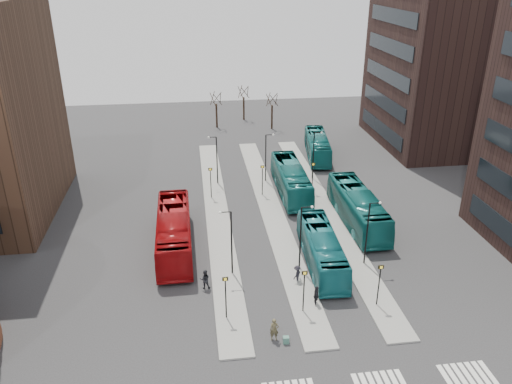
{
  "coord_description": "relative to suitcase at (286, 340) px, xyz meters",
  "views": [
    {
      "loc": [
        -6.26,
        -18.9,
        24.75
      ],
      "look_at": [
        -0.47,
        24.16,
        5.0
      ],
      "focal_mm": 35.0,
      "sensor_mm": 36.0,
      "label": 1
    }
  ],
  "objects": [
    {
      "name": "island_left",
      "position": [
        -3.63,
        21.27,
        -0.19
      ],
      "size": [
        2.5,
        45.0,
        0.15
      ],
      "primitive_type": "cube",
      "color": "gray",
      "rests_on": "ground"
    },
    {
      "name": "island_mid",
      "position": [
        2.37,
        21.27,
        -0.19
      ],
      "size": [
        2.5,
        45.0,
        0.15
      ],
      "primitive_type": "cube",
      "color": "gray",
      "rests_on": "ground"
    },
    {
      "name": "island_right",
      "position": [
        8.37,
        21.27,
        -0.19
      ],
      "size": [
        2.5,
        45.0,
        0.15
      ],
      "primitive_type": "cube",
      "color": "gray",
      "rests_on": "ground"
    },
    {
      "name": "suitcase",
      "position": [
        0.0,
        0.0,
        0.0
      ],
      "size": [
        0.44,
        0.36,
        0.53
      ],
      "primitive_type": "cube",
      "rotation": [
        0.0,
        0.0,
        -0.04
      ],
      "color": "navy",
      "rests_on": "ground"
    },
    {
      "name": "red_bus",
      "position": [
        -8.06,
        14.45,
        1.57
      ],
      "size": [
        3.28,
        13.26,
        3.68
      ],
      "primitive_type": "imported",
      "rotation": [
        0.0,
        0.0,
        0.01
      ],
      "color": "#9A0B0E",
      "rests_on": "ground"
    },
    {
      "name": "teal_bus_a",
      "position": [
        5.1,
        9.85,
        1.32
      ],
      "size": [
        3.19,
        11.48,
        3.17
      ],
      "primitive_type": "imported",
      "rotation": [
        0.0,
        0.0,
        -0.05
      ],
      "color": "#166A71",
      "rests_on": "ground"
    },
    {
      "name": "teal_bus_b",
      "position": [
        5.41,
        25.55,
        1.48
      ],
      "size": [
        3.08,
        12.61,
        3.5
      ],
      "primitive_type": "imported",
      "rotation": [
        0.0,
        0.0,
        -0.01
      ],
      "color": "#136261",
      "rests_on": "ground"
    },
    {
      "name": "teal_bus_c",
      "position": [
        10.82,
        17.18,
        1.54
      ],
      "size": [
        3.05,
        12.98,
        3.62
      ],
      "primitive_type": "imported",
      "rotation": [
        0.0,
        0.0,
        0.0
      ],
      "color": "#136260",
      "rests_on": "ground"
    },
    {
      "name": "teal_bus_d",
      "position": [
        11.55,
        37.18,
        1.36
      ],
      "size": [
        4.39,
        11.93,
        3.25
      ],
      "primitive_type": "imported",
      "rotation": [
        0.0,
        0.0,
        -0.15
      ],
      "color": "#146868",
      "rests_on": "ground"
    },
    {
      "name": "traveller",
      "position": [
        -0.78,
        0.47,
        0.62
      ],
      "size": [
        0.67,
        0.46,
        1.77
      ],
      "primitive_type": "imported",
      "rotation": [
        0.0,
        0.0,
        -0.06
      ],
      "color": "brown",
      "rests_on": "ground"
    },
    {
      "name": "commuter_a",
      "position": [
        -5.47,
        7.52,
        0.6
      ],
      "size": [
        0.87,
        0.69,
        1.74
      ],
      "primitive_type": "imported",
      "rotation": [
        0.0,
        0.0,
        3.11
      ],
      "color": "black",
      "rests_on": "ground"
    },
    {
      "name": "commuter_b",
      "position": [
        3.19,
        3.99,
        0.61
      ],
      "size": [
        0.49,
        1.05,
        1.75
      ],
      "primitive_type": "imported",
      "rotation": [
        0.0,
        0.0,
        1.5
      ],
      "color": "black",
      "rests_on": "ground"
    },
    {
      "name": "commuter_c",
      "position": [
        2.35,
        7.37,
        0.53
      ],
      "size": [
        1.11,
        1.17,
        1.59
      ],
      "primitive_type": "imported",
      "rotation": [
        0.0,
        0.0,
        4.02
      ],
      "color": "black",
      "rests_on": "ground"
    },
    {
      "name": "tower_far",
      "position": [
        32.34,
        41.27,
        14.73
      ],
      "size": [
        20.12,
        20.0,
        30.0
      ],
      "color": "black",
      "rests_on": "ground"
    },
    {
      "name": "sign_poles",
      "position": [
        1.97,
        14.27,
        2.14
      ],
      "size": [
        12.45,
        22.12,
        3.65
      ],
      "color": "black",
      "rests_on": "ground"
    },
    {
      "name": "lamp_posts",
      "position": [
        3.0,
        19.27,
        3.31
      ],
      "size": [
        14.04,
        20.24,
        6.12
      ],
      "color": "black",
      "rests_on": "ground"
    },
    {
      "name": "bare_trees",
      "position": [
        3.03,
        53.93,
        2.46
      ],
      "size": [
        10.97,
        8.14,
        5.9
      ],
      "color": "black",
      "rests_on": "ground"
    }
  ]
}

